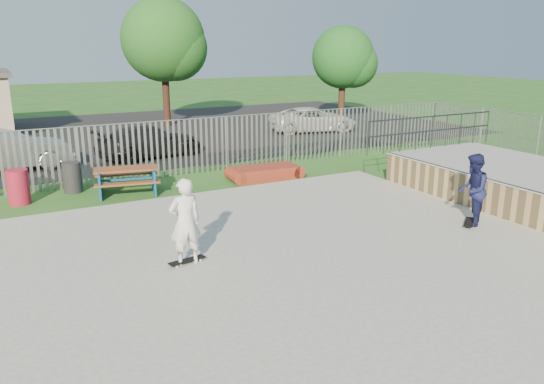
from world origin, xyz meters
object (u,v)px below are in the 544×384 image
tree_mid (163,40)px  picnic_table (127,180)px  trash_bin_red (18,187)px  trash_bin_grey (72,177)px  funbox (265,173)px  car_silver (6,151)px  car_white (313,119)px  tree_right (343,58)px  car_dark (150,141)px  skater_navy (472,190)px  skater_white (185,222)px

tree_mid → picnic_table: bearing=-112.4°
trash_bin_red → trash_bin_grey: 1.71m
funbox → car_silver: car_silver is taller
car_white → tree_right: bearing=-42.8°
funbox → car_dark: car_dark is taller
tree_right → car_silver: bearing=-165.3°
car_white → tree_mid: bearing=60.4°
car_silver → skater_navy: size_ratio=2.52×
funbox → skater_white: (-5.00, -6.12, 0.84)m
trash_bin_grey → car_dark: (3.67, 4.16, 0.18)m
tree_mid → skater_white: (-5.74, -19.70, -3.70)m
car_silver → car_white: 15.09m
car_white → tree_right: size_ratio=0.82×
car_silver → tree_right: bearing=-80.8°
trash_bin_red → tree_right: bearing=27.7°
picnic_table → car_silver: size_ratio=0.48×
trash_bin_grey → car_silver: size_ratio=0.21×
trash_bin_red → car_dark: bearing=42.3°
car_silver → skater_navy: (10.01, -12.67, 0.29)m
car_white → trash_bin_red: bearing=128.5°
car_white → tree_right: (3.57, 2.46, 3.12)m
picnic_table → tree_right: 18.52m
trash_bin_grey → car_white: (13.19, 6.54, 0.18)m
trash_bin_grey → car_white: bearing=26.4°
picnic_table → trash_bin_red: trash_bin_red is taller
tree_right → skater_navy: bearing=-115.7°
trash_bin_red → skater_navy: 12.67m
trash_bin_grey → skater_navy: skater_navy is taller
car_silver → skater_white: (2.89, -11.63, 0.29)m
picnic_table → tree_mid: bearing=78.9°
trash_bin_red → tree_right: 20.98m
picnic_table → car_silver: (-3.20, 5.09, 0.36)m
car_silver → car_dark: 5.37m
trash_bin_grey → car_silver: bearing=112.3°
funbox → car_silver: (-7.89, 5.51, 0.56)m
tree_right → funbox: bearing=-135.6°
picnic_table → trash_bin_grey: size_ratio=2.29×
tree_mid → skater_white: 20.85m
car_white → skater_navy: skater_navy is taller
car_dark → skater_navy: bearing=-171.8°
picnic_table → funbox: size_ratio=0.97×
picnic_table → tree_mid: tree_mid is taller
skater_navy → trash_bin_red: bearing=-76.6°
tree_mid → tree_right: tree_mid is taller
trash_bin_red → tree_mid: bearing=56.5°
trash_bin_red → picnic_table: bearing=-5.7°
skater_navy → tree_right: bearing=-153.8°
picnic_table → car_silver: car_silver is taller
funbox → skater_white: size_ratio=1.25×
tree_right → trash_bin_grey: bearing=-151.7°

